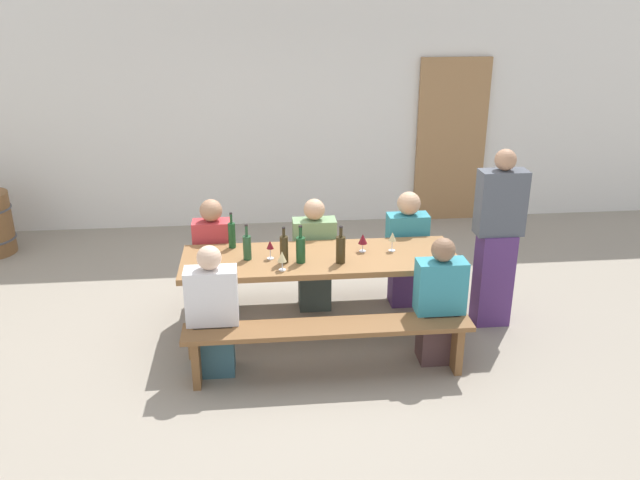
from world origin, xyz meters
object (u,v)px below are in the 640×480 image
Objects in this scene: seated_guest_far_1 at (314,258)px; seated_guest_near_0 at (213,315)px; bench_near at (329,335)px; wine_bottle_4 at (232,235)px; wooden_door at (451,141)px; wine_glass_0 at (282,257)px; wine_bottle_1 at (341,249)px; seated_guest_near_1 at (439,305)px; wine_glass_1 at (270,246)px; seated_guest_far_2 at (406,251)px; seated_guest_far_0 at (214,259)px; tasting_table at (320,264)px; wine_glass_3 at (363,239)px; standing_host at (497,243)px; wine_bottle_0 at (247,247)px; wine_bottle_2 at (301,249)px; wine_glass_2 at (392,237)px; wine_bottle_3 at (284,249)px; bench_far at (313,266)px.

seated_guest_near_0 is at bearing -40.23° from seated_guest_far_1.
bench_near is 2.07× the size of seated_guest_far_1.
bench_near is 1.32m from wine_bottle_4.
wooden_door reaches higher than wine_glass_0.
wine_bottle_1 is at bearing -120.70° from wooden_door.
seated_guest_near_1 is at bearing -12.10° from wine_glass_0.
wine_glass_1 is 0.14× the size of seated_guest_far_2.
wine_bottle_4 is 0.46m from seated_guest_far_0.
wine_glass_1 is at bearing -178.77° from tasting_table.
wooden_door is at bearing 60.63° from wine_glass_3.
standing_host is (2.53, -0.46, 0.25)m from seated_guest_far_0.
wine_bottle_0 is at bearing 1.85° from standing_host.
wine_glass_1 is (-0.58, 0.14, -0.01)m from wine_bottle_1.
wooden_door is 6.44× the size of wine_bottle_2.
bench_near is at bearing -73.04° from wine_bottle_2.
bench_near is at bearing -130.80° from wine_glass_2.
seated_guest_near_1 reaches higher than wine_bottle_0.
wine_bottle_0 is 1.92× the size of wine_glass_3.
wooden_door reaches higher than tasting_table.
wine_bottle_1 is at bearing 63.69° from seated_guest_near_1.
tasting_table is 7.59× the size of wine_bottle_0.
wine_bottle_0 is 0.46m from wine_bottle_2.
wine_bottle_0 reaches higher than wine_glass_0.
standing_host is at bearing 73.96° from seated_guest_far_1.
seated_guest_near_0 is 1.01× the size of seated_guest_near_1.
wine_glass_1 is at bearing -174.06° from wine_glass_3.
wooden_door is 4.55m from seated_guest_near_0.
seated_guest_near_0 reaches higher than wine_glass_1.
seated_guest_far_1 is at bearing 130.34° from wine_glass_3.
wine_bottle_3 is 1.39m from seated_guest_far_2.
wine_glass_2 is (1.26, 0.06, 0.01)m from wine_bottle_0.
wine_bottle_4 is at bearing -135.91° from wooden_door.
wine_glass_1 reaches higher than bench_near.
seated_guest_far_2 is at bearing -9.63° from bench_far.
seated_guest_far_0 is (-0.19, 0.25, -0.33)m from wine_bottle_4.
seated_guest_far_2 is (1.64, 0.25, -0.33)m from wine_bottle_4.
seated_guest_near_1 is (1.23, -0.43, -0.36)m from wine_bottle_3.
seated_guest_far_0 is at bearing -90.00° from seated_guest_far_1.
wine_bottle_4 is (-0.91, 0.43, -0.00)m from wine_bottle_1.
wooden_door is 12.71× the size of wine_glass_0.
wine_glass_3 is 0.14× the size of seated_guest_far_2.
seated_guest_near_1 is 0.94m from standing_host.
wine_bottle_4 is at bearing 115.55° from wine_bottle_0.
wine_glass_0 is at bearing -142.27° from tasting_table.
seated_guest_near_1 is (0.92, -1.20, 0.15)m from bench_far.
wine_bottle_1 is 1.03× the size of wine_bottle_3.
bench_far is 0.95m from wine_bottle_2.
wine_glass_0 is 1.04m from seated_guest_far_0.
wine_bottle_4 is at bearing -152.20° from bench_far.
seated_guest_far_1 reaches higher than bench_near.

